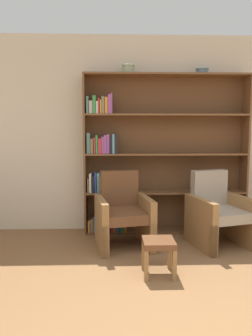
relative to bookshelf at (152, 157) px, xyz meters
name	(u,v)px	position (x,y,z in m)	size (l,w,h in m)	color
wall_back	(169,135)	(0.27, 0.16, 0.32)	(12.00, 0.06, 2.75)	beige
bookshelf	(152,157)	(0.00, 0.00, 0.00)	(2.26, 0.30, 2.19)	brown
bowl_slate	(128,69)	(-0.33, -0.03, 1.20)	(0.17, 0.17, 0.12)	gray
bowl_olive	(202,71)	(0.67, -0.03, 1.18)	(0.18, 0.18, 0.08)	slate
armchair_leather	(123,214)	(-0.42, -0.57, -0.65)	(0.75, 0.79, 0.92)	olive
armchair_cushioned	(218,213)	(0.77, -0.57, -0.65)	(0.80, 0.82, 0.92)	olive
footstool	(159,247)	(-0.09, -1.42, -0.77)	(0.31, 0.31, 0.36)	olive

